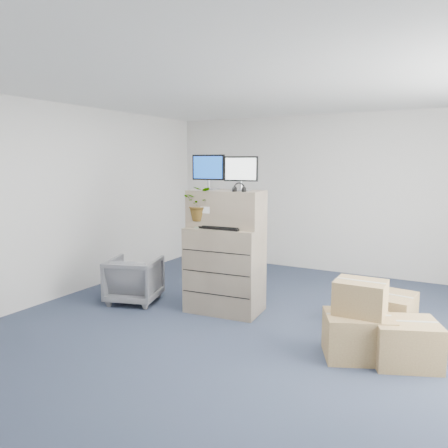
{
  "coord_description": "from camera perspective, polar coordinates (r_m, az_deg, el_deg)",
  "views": [
    {
      "loc": [
        2.07,
        -4.21,
        1.97
      ],
      "look_at": [
        -0.44,
        0.4,
        1.22
      ],
      "focal_mm": 35.0,
      "sensor_mm": 36.0,
      "label": 1
    }
  ],
  "objects": [
    {
      "name": "ground",
      "position": [
        5.09,
        2.28,
        -14.65
      ],
      "size": [
        7.0,
        7.0,
        0.0
      ],
      "primitive_type": "plane",
      "color": "#222C3D",
      "rests_on": "ground"
    },
    {
      "name": "wall_back",
      "position": [
        8.02,
        13.54,
        3.83
      ],
      "size": [
        6.0,
        0.02,
        2.8
      ],
      "primitive_type": "cube",
      "color": "silver",
      "rests_on": "ground"
    },
    {
      "name": "filing_cabinet_lower",
      "position": [
        5.78,
        0.1,
        -5.97
      ],
      "size": [
        1.01,
        0.66,
        1.12
      ],
      "primitive_type": "cube",
      "rotation": [
        0.0,
        0.0,
        0.08
      ],
      "color": "#88755D",
      "rests_on": "ground"
    },
    {
      "name": "filing_cabinet_upper",
      "position": [
        5.69,
        0.32,
        2.0
      ],
      "size": [
        1.0,
        0.56,
        0.48
      ],
      "primitive_type": "cube",
      "rotation": [
        0.0,
        0.0,
        0.08
      ],
      "color": "#88755D",
      "rests_on": "filing_cabinet_lower"
    },
    {
      "name": "monitor_left",
      "position": [
        5.77,
        -2.06,
        7.04
      ],
      "size": [
        0.47,
        0.19,
        0.46
      ],
      "rotation": [
        0.0,
        0.0,
        0.04
      ],
      "color": "#99999E",
      "rests_on": "filing_cabinet_upper"
    },
    {
      "name": "monitor_right",
      "position": [
        5.57,
        2.22,
        6.86
      ],
      "size": [
        0.44,
        0.21,
        0.44
      ],
      "rotation": [
        0.0,
        0.0,
        0.18
      ],
      "color": "#99999E",
      "rests_on": "filing_cabinet_upper"
    },
    {
      "name": "headphones",
      "position": [
        5.4,
        2.0,
        4.66
      ],
      "size": [
        0.15,
        0.03,
        0.15
      ],
      "primitive_type": "torus",
      "rotation": [
        1.57,
        0.0,
        0.08
      ],
      "color": "black",
      "rests_on": "filing_cabinet_upper"
    },
    {
      "name": "keyboard",
      "position": [
        5.57,
        -0.29,
        -0.48
      ],
      "size": [
        0.56,
        0.24,
        0.03
      ],
      "primitive_type": "cube",
      "rotation": [
        0.0,
        0.0,
        -0.01
      ],
      "color": "black",
      "rests_on": "filing_cabinet_lower"
    },
    {
      "name": "mouse",
      "position": [
        5.49,
        3.05,
        -0.59
      ],
      "size": [
        0.1,
        0.07,
        0.03
      ],
      "primitive_type": "ellipsoid",
      "rotation": [
        0.0,
        0.0,
        0.08
      ],
      "color": "silver",
      "rests_on": "filing_cabinet_lower"
    },
    {
      "name": "water_bottle",
      "position": [
        5.66,
        0.69,
        0.81
      ],
      "size": [
        0.07,
        0.07,
        0.25
      ],
      "primitive_type": "cylinder",
      "color": "gray",
      "rests_on": "filing_cabinet_lower"
    },
    {
      "name": "phone_dock",
      "position": [
        5.7,
        -0.21,
        0.04
      ],
      "size": [
        0.06,
        0.05,
        0.13
      ],
      "rotation": [
        0.0,
        0.0,
        0.08
      ],
      "color": "silver",
      "rests_on": "filing_cabinet_lower"
    },
    {
      "name": "external_drive",
      "position": [
        5.66,
        3.64,
        -0.16
      ],
      "size": [
        0.25,
        0.2,
        0.07
      ],
      "primitive_type": "cube",
      "rotation": [
        0.0,
        0.0,
        0.13
      ],
      "color": "black",
      "rests_on": "filing_cabinet_lower"
    },
    {
      "name": "tissue_box",
      "position": [
        5.63,
        3.57,
        0.65
      ],
      "size": [
        0.27,
        0.15,
        0.1
      ],
      "primitive_type": "cube",
      "rotation": [
        0.0,
        0.0,
        0.1
      ],
      "color": "#3D78CF",
      "rests_on": "external_drive"
    },
    {
      "name": "potted_plant",
      "position": [
        5.68,
        -3.05,
        2.05
      ],
      "size": [
        0.49,
        0.52,
        0.44
      ],
      "rotation": [
        0.0,
        0.0,
        0.08
      ],
      "color": "#97B491",
      "rests_on": "filing_cabinet_lower"
    },
    {
      "name": "office_chair",
      "position": [
        6.34,
        -11.65,
        -6.87
      ],
      "size": [
        0.84,
        0.81,
        0.7
      ],
      "primitive_type": "imported",
      "rotation": [
        0.0,
        0.0,
        3.45
      ],
      "color": "#58585C",
      "rests_on": "ground"
    },
    {
      "name": "cardboard_boxes",
      "position": [
        5.02,
        19.55,
        -12.15
      ],
      "size": [
        1.21,
        1.61,
        0.79
      ],
      "color": "#946D47",
      "rests_on": "ground"
    }
  ]
}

